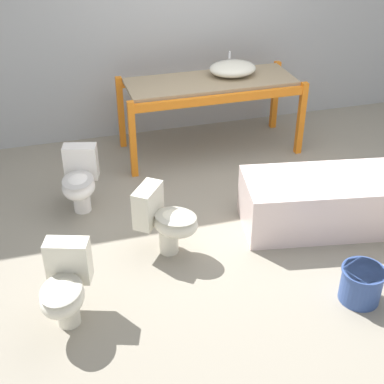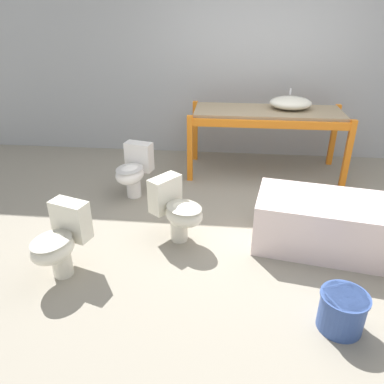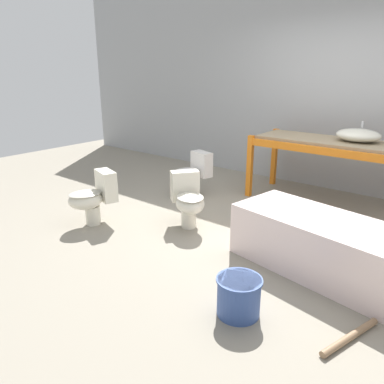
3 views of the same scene
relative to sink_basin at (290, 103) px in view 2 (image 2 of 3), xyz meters
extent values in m
plane|color=gray|center=(-0.42, -1.29, -0.95)|extent=(12.00, 12.00, 0.00)
cube|color=#9EA0A3|center=(-0.42, 0.65, 0.65)|extent=(10.80, 0.08, 3.20)
cube|color=orange|center=(-1.26, -0.44, -0.51)|extent=(0.07, 0.07, 0.87)
cube|color=orange|center=(0.69, -0.44, -0.51)|extent=(0.07, 0.07, 0.87)
cube|color=orange|center=(-1.26, 0.30, -0.51)|extent=(0.07, 0.07, 0.87)
cube|color=orange|center=(0.69, 0.30, -0.51)|extent=(0.07, 0.07, 0.87)
cube|color=orange|center=(-0.28, -0.44, -0.16)|extent=(1.96, 0.06, 0.09)
cube|color=orange|center=(-0.28, 0.30, -0.16)|extent=(1.96, 0.06, 0.09)
cube|color=#998466|center=(-0.28, -0.07, -0.10)|extent=(1.89, 0.67, 0.04)
ellipsoid|color=silver|center=(0.00, 0.00, 0.00)|extent=(0.54, 0.44, 0.16)
cylinder|color=silver|center=(0.00, 0.12, 0.12)|extent=(0.02, 0.02, 0.08)
cube|color=silver|center=(0.35, -1.86, -0.70)|extent=(1.74, 0.95, 0.50)
cube|color=beige|center=(0.35, -1.86, -0.55)|extent=(1.65, 0.86, 0.21)
cylinder|color=silver|center=(-1.22, -1.84, -0.84)|extent=(0.17, 0.17, 0.22)
ellipsoid|color=silver|center=(-1.17, -1.89, -0.63)|extent=(0.50, 0.49, 0.22)
ellipsoid|color=#B3AF9F|center=(-1.17, -1.89, -0.56)|extent=(0.48, 0.46, 0.03)
cube|color=silver|center=(-1.37, -1.73, -0.50)|extent=(0.32, 0.35, 0.35)
cylinder|color=white|center=(-1.89, -0.97, -0.84)|extent=(0.17, 0.17, 0.22)
ellipsoid|color=white|center=(-1.90, -1.04, -0.63)|extent=(0.40, 0.46, 0.22)
ellipsoid|color=beige|center=(-1.90, -1.04, -0.56)|extent=(0.38, 0.43, 0.03)
cube|color=white|center=(-1.84, -0.79, -0.50)|extent=(0.35, 0.23, 0.35)
cylinder|color=silver|center=(-2.15, -2.47, -0.84)|extent=(0.17, 0.17, 0.22)
ellipsoid|color=silver|center=(-2.17, -2.54, -0.63)|extent=(0.42, 0.47, 0.22)
ellipsoid|color=#B3AF9F|center=(-2.17, -2.54, -0.56)|extent=(0.40, 0.45, 0.03)
cube|color=silver|center=(-2.09, -2.30, -0.50)|extent=(0.35, 0.25, 0.35)
cylinder|color=#334C8C|center=(0.08, -2.85, -0.80)|extent=(0.32, 0.32, 0.29)
cylinder|color=#334C8C|center=(0.08, -2.85, -0.66)|extent=(0.34, 0.34, 0.02)
camera|label=1|loc=(-2.06, -5.51, 2.03)|focal=50.00mm
camera|label=2|loc=(-0.79, -4.93, 1.16)|focal=35.00mm
camera|label=3|loc=(1.29, -4.91, 0.80)|focal=35.00mm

